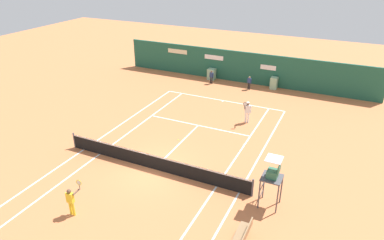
% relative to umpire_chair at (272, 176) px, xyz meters
% --- Properties ---
extents(ground_plane, '(80.00, 80.00, 0.01)m').
position_rel_umpire_chair_xyz_m(ground_plane, '(-7.00, 0.90, -1.80)').
color(ground_plane, '#C67042').
extents(tennis_net, '(12.10, 0.10, 1.07)m').
position_rel_umpire_chair_xyz_m(tennis_net, '(-7.00, 0.33, -1.30)').
color(tennis_net, '#4C4C51').
rests_on(tennis_net, ground_plane).
extents(sponsor_back_wall, '(25.00, 1.02, 3.03)m').
position_rel_umpire_chair_xyz_m(sponsor_back_wall, '(-7.01, 17.30, -0.34)').
color(sponsor_back_wall, '#1E5642').
rests_on(sponsor_back_wall, ground_plane).
extents(umpire_chair, '(1.00, 1.00, 2.78)m').
position_rel_umpire_chair_xyz_m(umpire_chair, '(0.00, 0.00, 0.00)').
color(umpire_chair, '#47474C').
rests_on(umpire_chair, ground_plane).
extents(player_bench, '(0.54, 1.58, 0.88)m').
position_rel_umpire_chair_xyz_m(player_bench, '(-0.44, -3.00, -1.30)').
color(player_bench, '#38383D').
rests_on(player_bench, ground_plane).
extents(player_on_baseline, '(0.52, 0.83, 1.88)m').
position_rel_umpire_chair_xyz_m(player_on_baseline, '(-3.89, 8.72, -0.81)').
color(player_on_baseline, white).
rests_on(player_on_baseline, ground_plane).
extents(player_near_side, '(0.58, 0.67, 1.77)m').
position_rel_umpire_chair_xyz_m(player_near_side, '(-8.52, -4.78, -0.90)').
color(player_near_side, yellow).
rests_on(player_near_side, ground_plane).
extents(ball_kid_right_post, '(0.42, 0.21, 1.28)m').
position_rel_umpire_chair_xyz_m(ball_kid_right_post, '(-5.80, 15.59, -1.07)').
color(ball_kid_right_post, black).
rests_on(ball_kid_right_post, ground_plane).
extents(ball_kid_left_post, '(0.43, 0.20, 1.30)m').
position_rel_umpire_chair_xyz_m(ball_kid_left_post, '(-9.59, 15.59, -1.06)').
color(ball_kid_left_post, black).
rests_on(ball_kid_left_post, ground_plane).
extents(tennis_ball_mid_court, '(0.07, 0.07, 0.07)m').
position_rel_umpire_chair_xyz_m(tennis_ball_mid_court, '(-7.30, 4.07, -1.77)').
color(tennis_ball_mid_court, '#CCE033').
rests_on(tennis_ball_mid_court, ground_plane).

